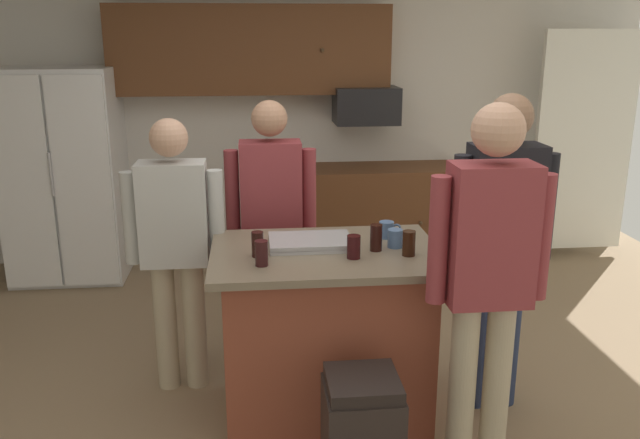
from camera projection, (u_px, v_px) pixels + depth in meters
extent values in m
plane|color=#937A5B|center=(331.00, 410.00, 3.75)|extent=(7.04, 7.04, 0.00)
cube|color=silver|center=(296.00, 119.00, 6.07)|extent=(6.40, 0.10, 2.60)
cube|color=white|center=(583.00, 143.00, 6.00)|extent=(0.90, 0.06, 2.00)
cube|color=brown|center=(251.00, 50.00, 5.67)|extent=(2.40, 0.35, 0.75)
sphere|color=#4C3823|center=(322.00, 50.00, 5.54)|extent=(0.04, 0.04, 0.04)
cube|color=brown|center=(364.00, 215.00, 6.06)|extent=(1.80, 0.60, 0.90)
sphere|color=#4C3823|center=(421.00, 223.00, 5.80)|extent=(0.04, 0.04, 0.04)
cube|color=white|center=(66.00, 175.00, 5.60)|extent=(0.93, 0.70, 1.80)
cube|color=white|center=(23.00, 185.00, 5.23)|extent=(0.44, 0.04, 1.72)
cube|color=white|center=(83.00, 184.00, 5.27)|extent=(0.44, 0.04, 1.72)
cylinder|color=#B2B2B7|center=(51.00, 174.00, 5.20)|extent=(0.02, 0.02, 0.35)
cube|color=black|center=(366.00, 105.00, 5.80)|extent=(0.56, 0.40, 0.32)
cube|color=brown|center=(326.00, 337.00, 3.61)|extent=(1.07, 0.71, 0.93)
cube|color=#756651|center=(326.00, 254.00, 3.47)|extent=(1.21, 0.85, 0.04)
cylinder|color=#232D4C|center=(479.00, 335.00, 3.70)|extent=(0.13, 0.13, 0.86)
cylinder|color=#232D4C|center=(508.00, 334.00, 3.72)|extent=(0.13, 0.13, 0.86)
cube|color=black|center=(504.00, 205.00, 3.50)|extent=(0.38, 0.22, 0.65)
sphere|color=#8C664C|center=(511.00, 116.00, 3.37)|extent=(0.23, 0.23, 0.23)
cylinder|color=black|center=(460.00, 209.00, 3.48)|extent=(0.09, 0.09, 0.58)
cylinder|color=black|center=(547.00, 207.00, 3.53)|extent=(0.09, 0.09, 0.58)
cylinder|color=tan|center=(166.00, 326.00, 3.91)|extent=(0.13, 0.13, 0.79)
cylinder|color=tan|center=(195.00, 324.00, 3.92)|extent=(0.13, 0.13, 0.79)
cube|color=#B7B7B2|center=(173.00, 214.00, 3.73)|extent=(0.38, 0.22, 0.59)
sphere|color=tan|center=(169.00, 138.00, 3.61)|extent=(0.21, 0.21, 0.21)
cylinder|color=#B7B7B2|center=(130.00, 218.00, 3.71)|extent=(0.09, 0.09, 0.53)
cylinder|color=#B7B7B2|center=(216.00, 216.00, 3.75)|extent=(0.09, 0.09, 0.53)
cylinder|color=tan|center=(462.00, 387.00, 3.16)|extent=(0.13, 0.13, 0.87)
cylinder|color=tan|center=(496.00, 385.00, 3.17)|extent=(0.13, 0.13, 0.87)
cube|color=maroon|center=(491.00, 235.00, 2.96)|extent=(0.38, 0.22, 0.65)
sphere|color=tan|center=(498.00, 130.00, 2.82)|extent=(0.24, 0.24, 0.24)
cylinder|color=maroon|center=(438.00, 240.00, 2.94)|extent=(0.09, 0.09, 0.59)
cylinder|color=maroon|center=(541.00, 237.00, 2.98)|extent=(0.09, 0.09, 0.59)
cylinder|color=#232D4C|center=(260.00, 297.00, 4.30)|extent=(0.13, 0.13, 0.82)
cylinder|color=#232D4C|center=(286.00, 296.00, 4.32)|extent=(0.13, 0.13, 0.82)
cube|color=maroon|center=(271.00, 190.00, 4.11)|extent=(0.38, 0.22, 0.61)
sphere|color=tan|center=(269.00, 118.00, 3.99)|extent=(0.22, 0.22, 0.22)
cylinder|color=maroon|center=(232.00, 194.00, 4.09)|extent=(0.09, 0.09, 0.55)
cylinder|color=maroon|center=(309.00, 192.00, 4.14)|extent=(0.09, 0.09, 0.55)
cylinder|color=black|center=(262.00, 253.00, 3.22)|extent=(0.06, 0.06, 0.13)
cylinder|color=#4C6B99|center=(395.00, 239.00, 3.50)|extent=(0.08, 0.08, 0.10)
torus|color=#4C6B99|center=(405.00, 237.00, 3.50)|extent=(0.06, 0.01, 0.06)
cylinder|color=black|center=(258.00, 244.00, 3.35)|extent=(0.06, 0.06, 0.13)
cylinder|color=black|center=(354.00, 247.00, 3.33)|extent=(0.07, 0.07, 0.12)
cylinder|color=black|center=(409.00, 243.00, 3.37)|extent=(0.07, 0.07, 0.13)
cylinder|color=black|center=(376.00, 238.00, 3.44)|extent=(0.06, 0.06, 0.14)
cylinder|color=#4C6B99|center=(386.00, 230.00, 3.67)|extent=(0.08, 0.08, 0.09)
torus|color=#4C6B99|center=(396.00, 229.00, 3.67)|extent=(0.06, 0.01, 0.06)
cube|color=#B7B7BC|center=(310.00, 244.00, 3.54)|extent=(0.44, 0.30, 0.02)
cube|color=#A8A8AD|center=(310.00, 241.00, 3.53)|extent=(0.44, 0.30, 0.02)
cube|color=black|center=(363.00, 383.00, 2.91)|extent=(0.32, 0.32, 0.06)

